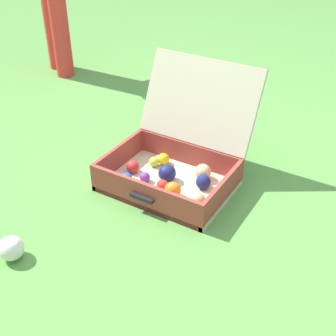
{
  "coord_description": "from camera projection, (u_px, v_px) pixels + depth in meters",
  "views": [
    {
      "loc": [
        0.92,
        -1.48,
        1.2
      ],
      "look_at": [
        0.06,
        -0.05,
        0.11
      ],
      "focal_mm": 47.99,
      "sensor_mm": 36.0,
      "label": 1
    }
  ],
  "objects": [
    {
      "name": "open_suitcase",
      "position": [
        177.0,
        159.0,
        2.05
      ],
      "size": [
        0.56,
        0.6,
        0.5
      ],
      "color": "beige",
      "rests_on": "ground"
    },
    {
      "name": "ground_plane",
      "position": [
        163.0,
        179.0,
        2.12
      ],
      "size": [
        16.0,
        16.0,
        0.0
      ],
      "primitive_type": "plane",
      "color": "#569342"
    },
    {
      "name": "stray_ball_on_grass",
      "position": [
        11.0,
        248.0,
        1.66
      ],
      "size": [
        0.1,
        0.1,
        0.1
      ],
      "primitive_type": "sphere",
      "color": "white",
      "rests_on": "ground"
    }
  ]
}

